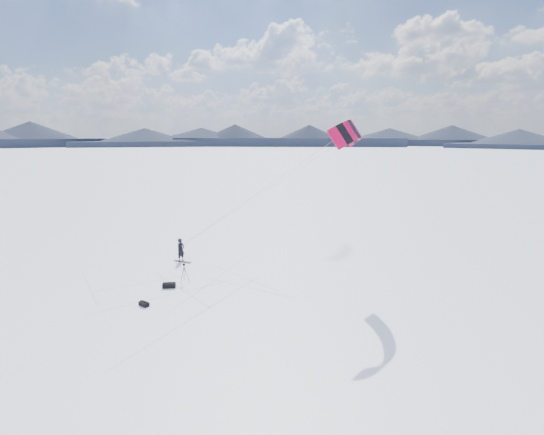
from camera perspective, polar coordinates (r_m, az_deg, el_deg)
The scene contains 9 objects.
ground at distance 27.17m, azimuth -16.92°, elevation -9.20°, with size 1800.00×1800.00×0.00m, color white.
horizon_hills at distance 26.24m, azimuth -17.33°, elevation -2.87°, with size 704.47×706.88×8.00m.
snow_tracks at distance 27.03m, azimuth -18.52°, elevation -9.41°, with size 17.62×14.39×0.01m.
snowkiter at distance 31.21m, azimuth -12.98°, elevation -6.20°, with size 0.66×0.43×1.81m, color black.
snowboard at distance 31.04m, azimuth -12.82°, elevation -6.25°, with size 1.50×0.28×0.04m, color maroon.
tripod at distance 26.65m, azimuth -12.59°, elevation -7.47°, with size 0.61×0.61×1.29m.
gear_bag_a at distance 26.22m, azimuth -14.68°, elevation -9.47°, with size 0.89×0.76×0.36m.
gear_bag_b at distance 24.03m, azimuth -18.05°, elevation -11.81°, with size 0.67×0.40×0.29m.
power_kite at distance 25.55m, azimuth 11.03°, elevation 11.81°, with size 13.34×5.55×9.27m.
Camera 1 is at (18.14, -17.81, 9.58)m, focal length 26.00 mm.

